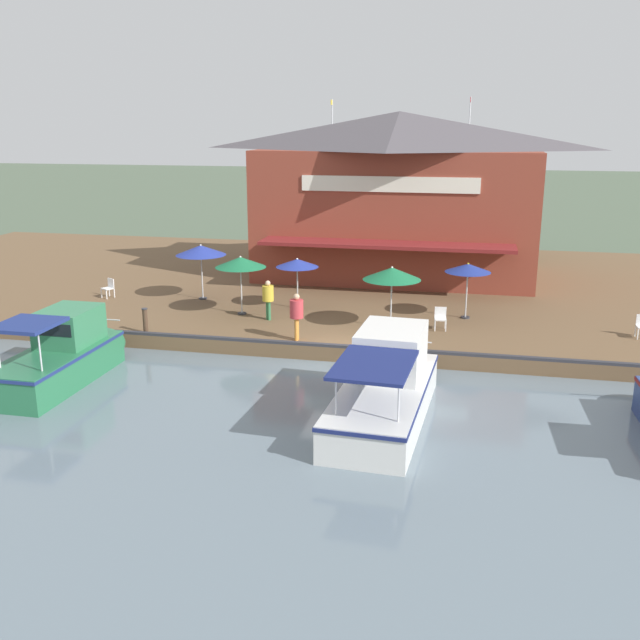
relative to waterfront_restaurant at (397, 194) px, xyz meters
The scene contains 17 objects.
ground_plane 13.85m from the waterfront_restaurant, ahead, with size 220.00×220.00×0.00m, color #4C5B47.
quay_deck 4.89m from the waterfront_restaurant, 12.66° to the right, with size 22.00×56.00×0.60m, color brown.
quay_edge_fender 13.54m from the waterfront_restaurant, ahead, with size 0.20×50.40×0.10m, color #2D2D33.
waterfront_restaurant is the anchor object (origin of this frame).
patio_umbrella_by_entrance 9.10m from the waterfront_restaurant, 24.78° to the left, with size 1.82×1.82×2.27m.
patio_umbrella_far_corner 8.85m from the waterfront_restaurant, 22.55° to the right, with size 1.79×1.79×2.17m.
patio_umbrella_back_row 10.35m from the waterfront_restaurant, ahead, with size 2.20×2.20×2.41m.
patio_umbrella_mid_patio_right 10.90m from the waterfront_restaurant, 29.64° to the right, with size 2.08×2.08×2.43m.
patio_umbrella_near_quay_edge 10.81m from the waterfront_restaurant, 47.40° to the right, with size 2.21×2.21×2.46m.
cafe_chair_back_row_seat 10.90m from the waterfront_restaurant, 15.77° to the left, with size 0.48×0.48×0.85m.
cafe_chair_under_first_umbrella 14.82m from the waterfront_restaurant, 57.10° to the right, with size 0.60×0.60×0.85m.
person_at_quay_edge 11.14m from the waterfront_restaurant, 21.98° to the right, with size 0.45×0.45×1.60m.
person_mid_patio 12.93m from the waterfront_restaurant, 10.20° to the right, with size 0.49×0.49×1.73m.
motorboat_mid_row 19.07m from the waterfront_restaurant, 28.91° to the right, with size 6.20×2.07×2.39m.
motorboat_distant_upstream 17.42m from the waterfront_restaurant, ahead, with size 7.67×2.70×2.40m.
mooring_post 15.41m from the waterfront_restaurant, 32.29° to the right, with size 0.22×0.22×0.95m.
tree_behind_restaurant 8.04m from the waterfront_restaurant, 143.93° to the left, with size 3.89×3.71×7.10m.
Camera 1 is at (23.36, 4.20, 8.25)m, focal length 40.00 mm.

